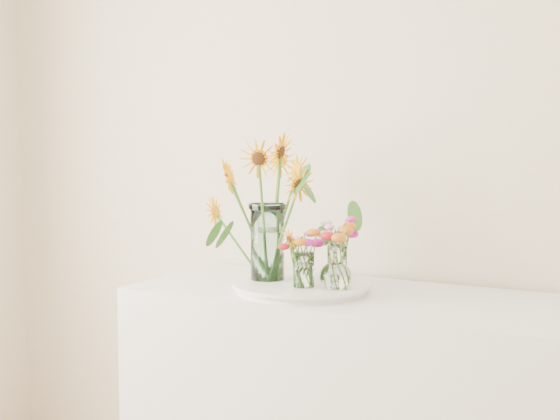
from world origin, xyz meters
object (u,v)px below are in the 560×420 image
at_px(small_vase_a, 304,270).
at_px(small_vase_c, 337,263).
at_px(small_vase_b, 335,267).
at_px(tray, 301,288).
at_px(mason_jar, 267,242).

xyz_separation_m(small_vase_a, small_vase_c, (0.04, 0.18, 0.00)).
bearing_deg(small_vase_b, tray, 165.00).
xyz_separation_m(mason_jar, small_vase_a, (0.16, -0.06, -0.07)).
bearing_deg(tray, small_vase_c, 55.21).
distance_m(mason_jar, small_vase_a, 0.19).
bearing_deg(tray, small_vase_b, -15.00).
xyz_separation_m(tray, small_vase_b, (0.14, -0.04, 0.08)).
height_order(small_vase_a, small_vase_b, small_vase_b).
xyz_separation_m(mason_jar, small_vase_c, (0.20, 0.12, -0.07)).
xyz_separation_m(tray, small_vase_a, (0.04, -0.06, 0.07)).
xyz_separation_m(mason_jar, small_vase_b, (0.26, -0.03, -0.06)).
bearing_deg(mason_jar, small_vase_a, -19.94).
relative_size(tray, mason_jar, 1.62).
bearing_deg(small_vase_b, small_vase_c, 112.14).
xyz_separation_m(tray, small_vase_c, (0.08, 0.11, 0.07)).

